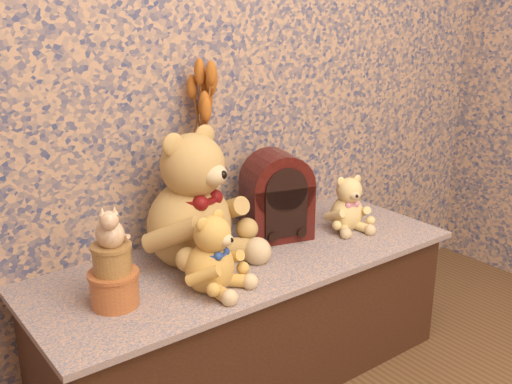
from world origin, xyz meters
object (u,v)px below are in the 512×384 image
at_px(teddy_large, 188,191).
at_px(biscuit_tin_lower, 114,289).
at_px(cat_figurine, 109,224).
at_px(ceramic_vase, 204,214).
at_px(teddy_small, 347,200).
at_px(cathedral_radio, 277,195).
at_px(teddy_medium, 209,248).

bearing_deg(teddy_large, biscuit_tin_lower, -175.49).
xyz_separation_m(teddy_large, cat_figurine, (-0.33, -0.14, 0.01)).
bearing_deg(teddy_large, cat_figurine, -175.49).
bearing_deg(ceramic_vase, biscuit_tin_lower, -152.29).
bearing_deg(ceramic_vase, teddy_large, -140.01).
relative_size(teddy_small, ceramic_vase, 1.04).
bearing_deg(cathedral_radio, teddy_medium, -138.55).
bearing_deg(cathedral_radio, ceramic_vase, 170.76).
relative_size(biscuit_tin_lower, cat_figurine, 1.09).
height_order(cathedral_radio, biscuit_tin_lower, cathedral_radio).
relative_size(teddy_large, biscuit_tin_lower, 3.49).
distance_m(teddy_large, ceramic_vase, 0.20).
bearing_deg(ceramic_vase, teddy_medium, -119.65).
distance_m(cathedral_radio, ceramic_vase, 0.27).
height_order(teddy_small, ceramic_vase, teddy_small).
bearing_deg(cathedral_radio, cat_figurine, -153.83).
distance_m(ceramic_vase, biscuit_tin_lower, 0.51).
height_order(teddy_medium, biscuit_tin_lower, teddy_medium).
xyz_separation_m(teddy_large, ceramic_vase, (0.11, 0.10, -0.13)).
bearing_deg(teddy_medium, ceramic_vase, 37.27).
distance_m(teddy_small, cathedral_radio, 0.28).
bearing_deg(cat_figurine, teddy_small, 23.31).
bearing_deg(cat_figurine, biscuit_tin_lower, -158.37).
xyz_separation_m(teddy_small, ceramic_vase, (-0.50, 0.21, -0.00)).
height_order(teddy_small, biscuit_tin_lower, teddy_small).
distance_m(cathedral_radio, biscuit_tin_lower, 0.70).
relative_size(teddy_medium, biscuit_tin_lower, 1.88).
distance_m(biscuit_tin_lower, cat_figurine, 0.19).
bearing_deg(teddy_medium, cathedral_radio, 2.42).
relative_size(teddy_large, cathedral_radio, 1.50).
xyz_separation_m(teddy_large, biscuit_tin_lower, (-0.33, -0.14, -0.19)).
bearing_deg(teddy_large, teddy_medium, -123.97).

